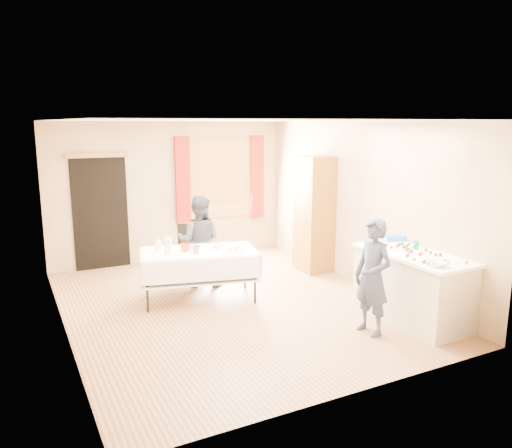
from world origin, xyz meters
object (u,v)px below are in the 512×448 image
party_table (199,271)px  girl (373,277)px  counter (412,287)px  woman (199,241)px  chair (191,264)px  cabinet (314,214)px

party_table → girl: bearing=-40.9°
counter → party_table: (-2.23, 1.98, -0.01)m
woman → chair: bearing=-52.7°
cabinet → counter: cabinet is taller
cabinet → chair: (-2.13, 0.44, -0.73)m
party_table → chair: bearing=91.9°
woman → party_table: bearing=98.6°
girl → woman: (-1.23, 2.71, 0.01)m
counter → girl: size_ratio=1.12×
party_table → woman: 0.73m
cabinet → chair: 2.29m
cabinet → girl: cabinet is taller
counter → party_table: bearing=138.4°
counter → chair: chair is taller
cabinet → girl: size_ratio=1.39×
cabinet → party_table: (-2.33, -0.51, -0.56)m
counter → chair: size_ratio=1.73×
counter → woman: woman is taller
counter → woman: 3.29m
cabinet → woman: size_ratio=1.38×
cabinet → party_table: bearing=-167.6°
cabinet → counter: bearing=-92.3°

